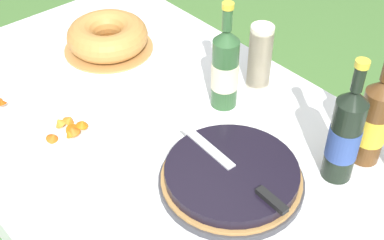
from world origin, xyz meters
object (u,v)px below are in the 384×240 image
berry_tart (231,177)px  cider_bottle_amber (374,121)px  cup_stack (260,57)px  bundt_cake (108,37)px  snack_plate_right (74,134)px  serving_knife (240,174)px  juice_bottle_red (345,135)px  cider_bottle_green (225,69)px

berry_tart → cider_bottle_amber: size_ratio=1.10×
berry_tart → cup_stack: size_ratio=1.72×
bundt_cake → snack_plate_right: bearing=-46.4°
serving_knife → cider_bottle_amber: cider_bottle_amber is taller
serving_knife → cider_bottle_amber: size_ratio=1.12×
serving_knife → cider_bottle_amber: bearing=-108.2°
bundt_cake → juice_bottle_red: (0.89, 0.10, 0.09)m
berry_tart → cider_bottle_green: (-0.26, 0.22, 0.10)m
cider_bottle_green → snack_plate_right: size_ratio=1.52×
berry_tart → snack_plate_right: berry_tart is taller
cup_stack → cider_bottle_green: cider_bottle_green is taller
cup_stack → cider_bottle_amber: cider_bottle_amber is taller
snack_plate_right → cider_bottle_amber: bearing=42.9°
cup_stack → snack_plate_right: cup_stack is taller
juice_bottle_red → berry_tart: bearing=-123.4°
serving_knife → snack_plate_right: (-0.45, -0.20, -0.05)m
cider_bottle_green → snack_plate_right: 0.47m
cider_bottle_green → cider_bottle_amber: (0.42, 0.12, 0.00)m
serving_knife → berry_tart: bearing=-0.0°
cider_bottle_amber → snack_plate_right: (-0.58, -0.54, -0.12)m
berry_tart → serving_knife: bearing=-3.3°
cider_bottle_green → snack_plate_right: (-0.17, -0.42, -0.12)m
cider_bottle_green → snack_plate_right: cider_bottle_green is taller
serving_knife → bundt_cake: bundt_cake is taller
serving_knife → cider_bottle_green: size_ratio=1.12×
bundt_cake → cider_bottle_green: bearing=10.3°
bundt_cake → cup_stack: 0.54m
berry_tart → cup_stack: cup_stack is taller
bundt_cake → cider_bottle_amber: size_ratio=0.91×
cup_stack → snack_plate_right: size_ratio=0.97×
serving_knife → snack_plate_right: 0.50m
berry_tart → cider_bottle_amber: bearing=64.3°
bundt_cake → juice_bottle_red: size_ratio=0.87×
serving_knife → bundt_cake: (-0.77, 0.13, -0.01)m
cider_bottle_amber → bundt_cake: bearing=-166.9°
serving_knife → cup_stack: 0.46m
berry_tart → cider_bottle_amber: cider_bottle_amber is taller
cup_stack → cider_bottle_green: bearing=-91.7°
serving_knife → cup_stack: bearing=-49.1°
cup_stack → cider_bottle_amber: size_ratio=0.64×
serving_knife → juice_bottle_red: juice_bottle_red is taller
bundt_cake → cider_bottle_green: cider_bottle_green is taller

